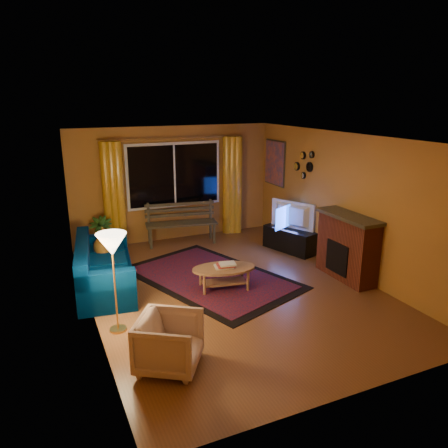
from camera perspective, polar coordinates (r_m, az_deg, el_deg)
name	(u,v)px	position (r m, az deg, el deg)	size (l,w,h in m)	color
floor	(231,289)	(7.41, 0.96, -8.49)	(4.50, 6.00, 0.02)	brown
ceiling	(232,137)	(6.75, 1.06, 11.30)	(4.50, 6.00, 0.02)	white
wall_back	(174,184)	(9.72, -6.56, 5.26)	(4.50, 0.02, 2.50)	#B77932
wall_left	(85,234)	(6.40, -17.67, -1.31)	(0.02, 6.00, 2.50)	#B77932
wall_right	(345,203)	(8.17, 15.54, 2.63)	(0.02, 6.00, 2.50)	#B77932
window	(175,175)	(9.62, -6.48, 6.36)	(2.00, 0.02, 1.30)	black
curtain_rod	(174,138)	(9.47, -6.55, 11.09)	(0.03, 0.03, 3.20)	#BF8C3F
curtain_left	(114,196)	(9.31, -14.23, 3.56)	(0.36, 0.36, 2.24)	gold
curtain_right	(232,186)	(10.10, 1.03, 5.05)	(0.36, 0.36, 2.24)	gold
bench	(182,233)	(9.55, -5.54, -1.24)	(1.52, 0.45, 0.46)	#383322
potted_plant	(101,238)	(8.97, -15.77, -1.73)	(0.46, 0.46, 0.83)	#235B1E
sofa	(105,265)	(7.54, -15.32, -5.19)	(0.87, 2.02, 0.82)	#001C47
dog	(102,245)	(7.90, -15.61, -2.61)	(0.29, 0.39, 0.43)	#A36725
armchair	(169,340)	(5.33, -7.16, -14.82)	(0.70, 0.66, 0.72)	beige
floor_lamp	(115,284)	(6.07, -14.08, -7.58)	(0.23, 0.23, 1.39)	#BF8C3F
rug	(211,278)	(7.81, -1.72, -7.00)	(1.93, 3.04, 0.02)	maroon
coffee_table	(224,278)	(7.33, -0.02, -7.07)	(1.06, 1.06, 0.38)	#A0714B
tv_console	(289,240)	(9.16, 8.51, -2.06)	(0.38, 1.14, 0.47)	black
television	(290,216)	(9.01, 8.65, 1.07)	(0.98, 0.13, 0.57)	black
fireplace	(347,248)	(7.94, 15.80, -3.06)	(0.40, 1.20, 1.10)	maroon
mirror_cluster	(303,163)	(9.05, 10.34, 7.82)	(0.06, 0.60, 0.56)	black
painting	(275,163)	(10.04, 6.64, 7.94)	(0.04, 0.76, 0.96)	orange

